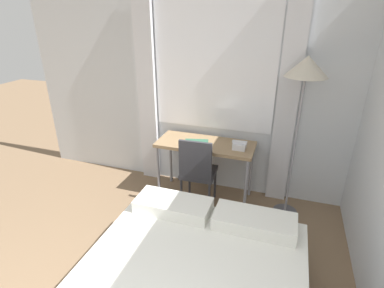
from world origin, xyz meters
TOP-DOWN VIEW (x-y plane):
  - wall_back_with_window at (0.03, 3.37)m, footprint 4.73×0.13m
  - desk at (0.19, 3.04)m, footprint 1.18×0.50m
  - desk_chair at (0.17, 2.80)m, footprint 0.42×0.42m
  - standing_lamp at (1.22, 2.99)m, footprint 0.42×0.42m
  - telephone at (0.61, 3.00)m, footprint 0.17×0.14m
  - book at (0.09, 3.00)m, footprint 0.31×0.22m

SIDE VIEW (x-z plane):
  - desk_chair at x=0.17m, z-range 0.06..0.98m
  - desk at x=0.19m, z-range 0.31..1.07m
  - book at x=0.09m, z-range 0.76..0.78m
  - telephone at x=0.61m, z-range 0.75..0.85m
  - wall_back_with_window at x=0.03m, z-range 0.00..2.70m
  - standing_lamp at x=1.22m, z-range 0.69..2.53m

